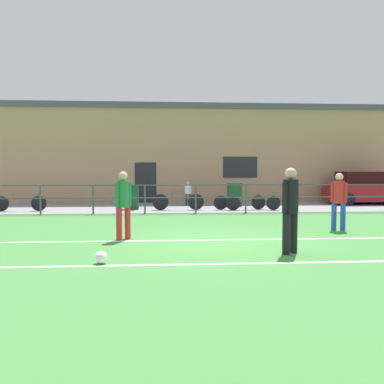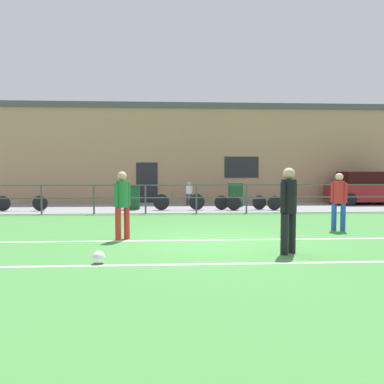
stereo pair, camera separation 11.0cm
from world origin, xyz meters
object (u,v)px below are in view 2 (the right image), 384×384
Objects in this scene: spectator_child at (189,192)px; trash_bin_1 at (133,197)px; bicycle_parked_2 at (21,203)px; bicycle_parked_3 at (179,202)px; trash_bin_0 at (236,194)px; bicycle_parked_0 at (254,203)px; parked_car_red at (369,189)px; bicycle_parked_1 at (240,202)px; player_striker at (122,201)px; soccer_ball_match at (99,257)px; player_winger at (339,198)px; player_goalkeeper at (289,205)px.

spectator_child reaches higher than trash_bin_1.
bicycle_parked_2 is 0.98× the size of bicycle_parked_3.
trash_bin_0 is at bearing 9.65° from bicycle_parked_2.
bicycle_parked_2 reaches higher than bicycle_parked_0.
bicycle_parked_1 is at bearing -161.08° from parked_car_red.
player_striker reaches higher than bicycle_parked_1.
bicycle_parked_0 is 1.09× the size of bicycle_parked_2.
player_striker reaches higher than spectator_child.
bicycle_parked_1 is 4.65m from trash_bin_1.
bicycle_parked_2 is 2.05× the size of trash_bin_1.
bicycle_parked_0 is 2.23× the size of trash_bin_1.
bicycle_parked_3 is at bearing 0.00° from bicycle_parked_2.
player_striker is 8.05m from bicycle_parked_0.
parked_car_red is 1.80× the size of bicycle_parked_1.
parked_car_red is 7.30m from bicycle_parked_1.
spectator_child is at bearing 136.38° from bicycle_parked_0.
bicycle_parked_0 is (2.62, -2.49, -0.33)m from spectator_child.
spectator_child is at bearing 17.20° from bicycle_parked_2.
parked_car_red reaches higher than bicycle_parked_1.
spectator_child reaches higher than soccer_ball_match.
player_winger is 9.55m from parked_car_red.
spectator_child is at bearing -118.92° from player_goalkeeper.
player_goalkeeper is 0.79× the size of bicycle_parked_1.
player_striker is at bearing 70.47° from spectator_child.
bicycle_parked_1 is (4.34, 9.27, 0.22)m from soccer_ball_match.
player_goalkeeper is 10.95m from spectator_child.
player_winger is at bearing -76.72° from trash_bin_0.
player_winger is 6.00m from bicycle_parked_1.
bicycle_parked_0 is at bearing -1.76° from bicycle_parked_2.
soccer_ball_match is 9.73m from trash_bin_1.
bicycle_parked_0 reaches higher than soccer_ball_match.
trash_bin_1 is at bearing -126.53° from player_striker.
player_striker is 7.25m from trash_bin_1.
player_winger is 0.76× the size of bicycle_parked_2.
trash_bin_1 is at bearing -102.85° from player_goalkeeper.
soccer_ball_match is at bearing 46.86° from player_striker.
bicycle_parked_1 is at bearing 150.72° from bicycle_parked_0.
soccer_ball_match is 0.11× the size of bicycle_parked_1.
bicycle_parked_2 is 4.59m from trash_bin_1.
parked_car_red is 1.73× the size of bicycle_parked_0.
parked_car_red reaches higher than soccer_ball_match.
spectator_child is 2.24m from trash_bin_0.
spectator_child is 2.28m from bicycle_parked_3.
bicycle_parked_2 is at bearing -178.37° from player_winger.
trash_bin_0 is at bearing 87.74° from bicycle_parked_1.
trash_bin_0 reaches higher than bicycle_parked_1.
player_goalkeeper is 8.69m from bicycle_parked_1.
player_winger is at bearing 30.32° from soccer_ball_match.
trash_bin_1 reaches higher than bicycle_parked_1.
player_winger is at bearing -72.67° from bicycle_parked_1.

